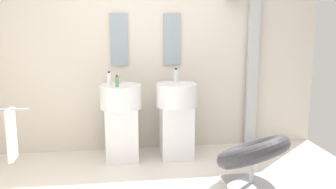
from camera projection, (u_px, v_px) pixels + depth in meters
The scene contains 11 objects.
rear_partition at pixel (146, 54), 4.98m from camera, with size 4.80×0.10×2.60m, color beige.
pedestal_sink_left at pixel (121, 118), 4.63m from camera, with size 0.52×0.52×1.06m.
pedestal_sink_right at pixel (176, 116), 4.73m from camera, with size 0.52×0.52×1.06m.
vanity_mirror_left at pixel (119, 40), 4.82m from camera, with size 0.22×0.03×0.67m, color #8C9EA8.
vanity_mirror_right at pixel (172, 39), 4.92m from camera, with size 0.22×0.03×0.67m, color #8C9EA8.
shower_column at pixel (251, 70), 5.10m from camera, with size 0.49×0.24×2.05m.
lounge_chair at pixel (253, 156), 3.83m from camera, with size 1.10×1.10×0.65m.
towel_rack at pixel (8, 137), 3.56m from camera, with size 0.37×0.22×0.95m.
soap_bottle_white at pixel (109, 79), 4.45m from camera, with size 0.04×0.04×0.18m.
soap_bottle_clear at pixel (176, 76), 4.75m from camera, with size 0.06×0.06×0.18m.
soap_bottle_green at pixel (117, 81), 4.38m from camera, with size 0.04×0.04×0.15m.
Camera 1 is at (-0.40, -3.33, 1.70)m, focal length 39.50 mm.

